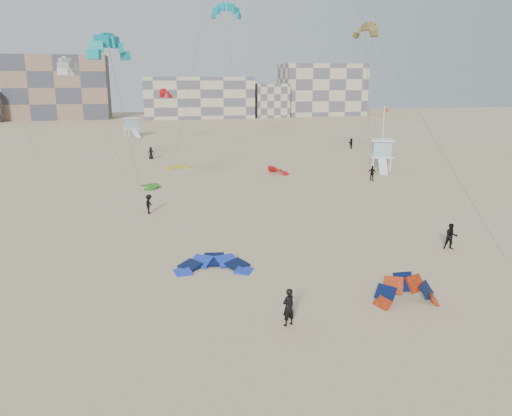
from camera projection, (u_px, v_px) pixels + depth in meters
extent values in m
plane|color=tan|center=(257.00, 301.00, 26.86)|extent=(320.00, 320.00, 0.00)
imported|color=black|center=(288.00, 307.00, 24.01)|extent=(0.82, 0.70, 1.91)
imported|color=black|center=(451.00, 237.00, 34.79)|extent=(1.06, 0.92, 1.86)
imported|color=black|center=(149.00, 204.00, 44.01)|extent=(0.98, 1.27, 1.74)
imported|color=black|center=(372.00, 173.00, 58.09)|extent=(1.02, 1.07, 1.79)
imported|color=black|center=(151.00, 153.00, 73.80)|extent=(0.90, 0.62, 1.78)
imported|color=black|center=(351.00, 143.00, 84.97)|extent=(0.57, 1.61, 1.72)
cylinder|color=#3F3F3F|center=(127.00, 131.00, 41.41)|extent=(1.79, 3.78, 12.71)
cylinder|color=#3F3F3F|center=(400.00, 80.00, 37.81)|extent=(3.69, 22.77, 21.01)
cylinder|color=#3F3F3F|center=(98.00, 122.00, 55.97)|extent=(5.94, 3.93, 11.70)
cylinder|color=#3F3F3F|center=(191.00, 76.00, 66.22)|extent=(4.66, 3.32, 21.76)
cylinder|color=#3F3F3F|center=(368.00, 103.00, 56.79)|extent=(0.49, 4.47, 15.78)
cylinder|color=#3F3F3F|center=(368.00, 72.00, 78.19)|extent=(0.49, 5.15, 23.01)
cylinder|color=#3F3F3F|center=(9.00, 89.00, 64.34)|extent=(6.04, 2.24, 18.54)
cylinder|color=#3F3F3F|center=(234.00, 80.00, 79.25)|extent=(1.82, 2.56, 20.56)
cylinder|color=#3F3F3F|center=(152.00, 119.00, 85.15)|extent=(5.21, 7.13, 7.89)
cube|color=white|center=(381.00, 156.00, 64.45)|extent=(3.54, 3.54, 0.14)
cube|color=#89A8BC|center=(382.00, 148.00, 64.18)|extent=(2.91, 2.91, 1.97)
cube|color=white|center=(382.00, 140.00, 63.91)|extent=(3.67, 3.67, 0.16)
cube|color=white|center=(390.00, 167.00, 62.17)|extent=(1.89, 2.97, 1.63)
cube|color=white|center=(131.00, 128.00, 101.48)|extent=(3.42, 3.42, 0.13)
cube|color=#89A8BC|center=(131.00, 123.00, 101.22)|extent=(2.81, 2.81, 1.86)
cube|color=white|center=(131.00, 118.00, 100.97)|extent=(3.55, 3.55, 0.15)
cube|color=white|center=(131.00, 134.00, 99.33)|extent=(1.90, 2.80, 1.54)
cylinder|color=white|center=(383.00, 139.00, 63.71)|extent=(0.10, 0.10, 8.23)
cube|color=red|center=(387.00, 110.00, 62.87)|extent=(0.62, 0.02, 0.41)
cube|color=#80634D|center=(59.00, 87.00, 145.21)|extent=(28.00, 14.00, 18.00)
cube|color=tan|center=(198.00, 97.00, 150.34)|extent=(32.00, 16.00, 12.00)
cube|color=tan|center=(322.00, 90.00, 159.89)|extent=(26.00, 14.00, 16.00)
cube|color=tan|center=(270.00, 100.00, 153.19)|extent=(10.00, 10.00, 10.00)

